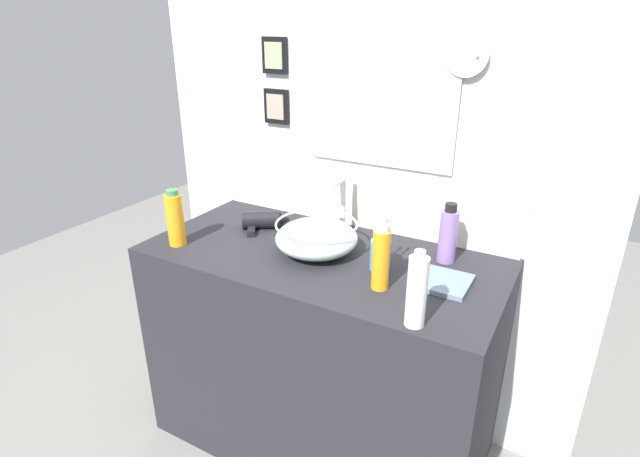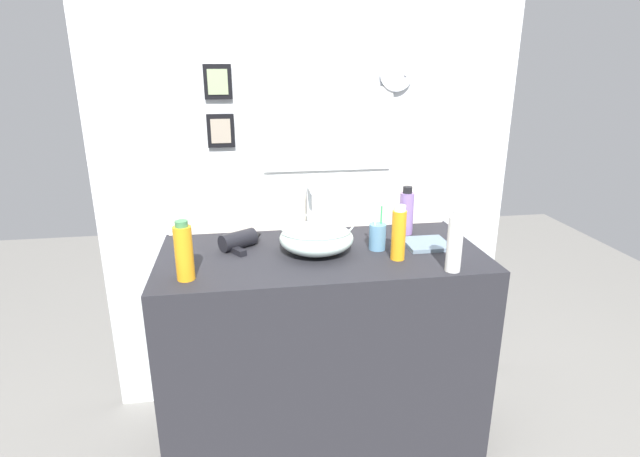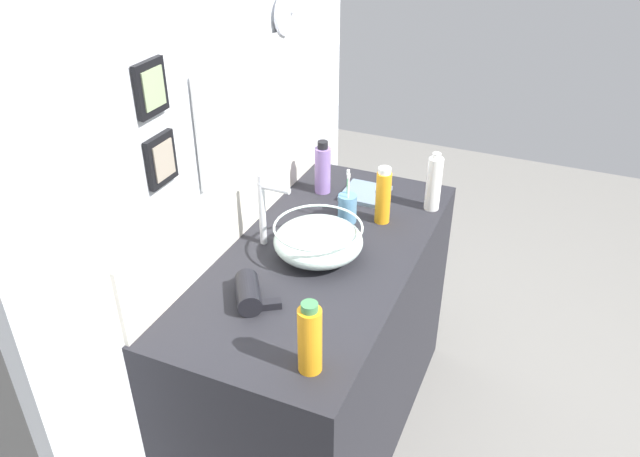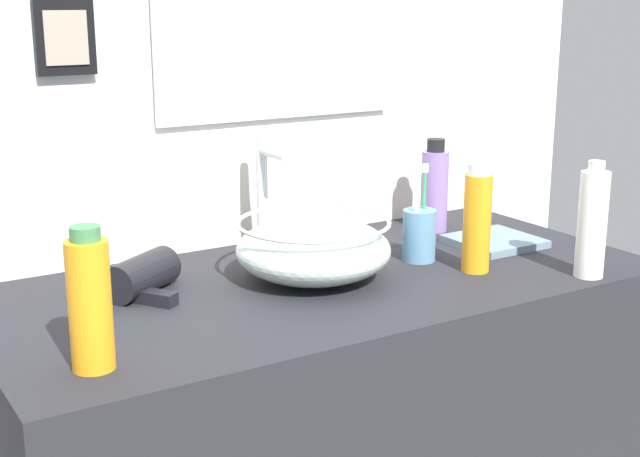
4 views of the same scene
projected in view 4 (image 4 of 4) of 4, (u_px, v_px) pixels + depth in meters
back_panel at (239, 91)px, 1.94m from camera, size 1.89×0.10×2.41m
glass_bowl_sink at (314, 249)px, 1.71m from camera, size 0.30×0.30×0.12m
faucet at (265, 185)px, 1.85m from camera, size 0.02×0.12×0.26m
hair_drier at (148, 274)px, 1.65m from camera, size 0.20×0.20×0.07m
toothbrush_cup at (419, 234)px, 1.84m from camera, size 0.07×0.07×0.20m
soap_dispenser at (477, 220)px, 1.75m from camera, size 0.06×0.06×0.22m
spray_bottle at (434, 189)px, 2.06m from camera, size 0.06×0.06×0.22m
shampoo_bottle at (592, 223)px, 1.72m from camera, size 0.06×0.06×0.23m
lotion_bottle at (90, 302)px, 1.29m from camera, size 0.06×0.06×0.22m
hand_towel at (495, 241)px, 1.97m from camera, size 0.18×0.17×0.02m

